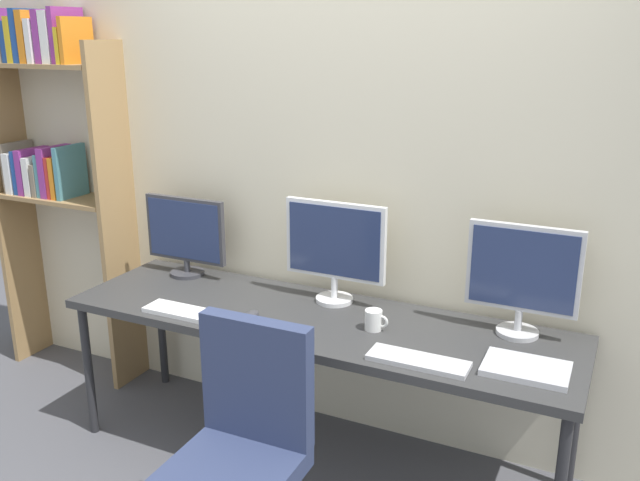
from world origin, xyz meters
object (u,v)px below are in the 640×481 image
Objects in this scene: bookshelf at (51,144)px; office_chair at (241,480)px; monitor_left at (185,234)px; keyboard_right at (418,361)px; monitor_center at (335,247)px; coffee_mug at (374,320)px; computer_mouse at (251,315)px; keyboard_left at (184,312)px; laptop_closed at (526,369)px; desk at (315,327)px; monitor_right at (523,275)px.

office_chair is (1.84, -0.99, -0.97)m from bookshelf.
keyboard_right is (1.42, -0.44, -0.21)m from monitor_left.
monitor_center is at bearing 0.00° from monitor_left.
coffee_mug is (0.29, -0.22, -0.23)m from monitor_center.
computer_mouse is (-0.25, -0.35, -0.26)m from monitor_center.
monitor_center is 0.76m from keyboard_left.
laptop_closed is at bearing -10.31° from monitor_left.
computer_mouse is 1.21m from laptop_closed.
office_chair is 1.98× the size of monitor_center.
office_chair is 0.80m from keyboard_right.
coffee_mug reaches higher than desk.
keyboard_left is at bearing 139.75° from office_chair.
coffee_mug is at bearing 73.50° from office_chair.
desk is 24.61× the size of computer_mouse.
monitor_right is at bearing 13.85° from desk.
office_chair is at bearing -132.79° from keyboard_right.
desk is 0.82m from office_chair.
computer_mouse is at bearing -162.56° from monitor_right.
keyboard_right is (0.49, 0.53, 0.35)m from office_chair.
monitor_center is at bearing -0.58° from bookshelf.
laptop_closed is at bearing -7.03° from desk.
coffee_mug reaches higher than laptop_closed.
laptop_closed is at bearing 36.09° from office_chair.
bookshelf is 4.20× the size of monitor_center.
coffee_mug is (2.06, -0.24, -0.59)m from bookshelf.
monitor_center is 1.04× the size of monitor_right.
coffee_mug is (-0.27, 0.22, 0.04)m from keyboard_right.
keyboard_left is (1.21, -0.46, -0.62)m from bookshelf.
bookshelf reaches higher than monitor_right.
monitor_right reaches higher than coffee_mug.
desk is at bearing 157.67° from keyboard_right.
computer_mouse is (-0.32, 0.62, 0.35)m from office_chair.
bookshelf is 1.44m from keyboard_left.
bookshelf is 4.35× the size of monitor_right.
monitor_right reaches higher than desk.
desk is at bearing 95.10° from office_chair.
office_chair reaches higher than keyboard_left.
office_chair is at bearing -106.50° from coffee_mug.
coffee_mug is at bearing 14.35° from keyboard_left.
office_chair is at bearing -28.29° from bookshelf.
laptop_closed is (1.81, -0.33, -0.21)m from monitor_left.
laptop_closed is (1.51, 0.11, 0.00)m from keyboard_left.
bookshelf reaches higher than keyboard_left.
monitor_left is 1.18× the size of keyboard_right.
monitor_right reaches higher than monitor_left.
monitor_left reaches higher than keyboard_right.
keyboard_left is at bearing -165.65° from coffee_mug.
keyboard_left is 3.99× the size of computer_mouse.
monitor_left is at bearing -180.00° from monitor_center.
monitor_right reaches higher than keyboard_left.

